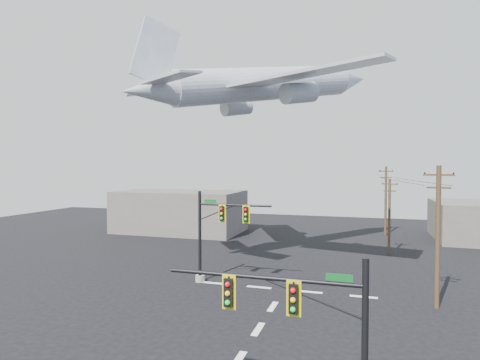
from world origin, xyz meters
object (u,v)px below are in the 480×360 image
(signal_mast_near, at_px, (317,342))
(signal_mast_far, at_px, (214,235))
(airliner, at_px, (266,85))
(utility_pole_b, at_px, (389,215))
(utility_pole_c, at_px, (386,199))
(utility_pole_a, at_px, (438,234))

(signal_mast_near, bearing_deg, signal_mast_far, 121.12)
(signal_mast_far, height_order, airliner, airliner)
(airliner, bearing_deg, utility_pole_b, -18.78)
(utility_pole_c, bearing_deg, utility_pole_a, -101.10)
(airliner, bearing_deg, utility_pole_a, -82.78)
(signal_mast_far, bearing_deg, utility_pole_a, -3.37)
(utility_pole_b, bearing_deg, signal_mast_far, -116.59)
(utility_pole_a, bearing_deg, utility_pole_c, 103.65)
(signal_mast_far, xyz_separation_m, airliner, (2.51, 7.85, 13.63))
(signal_mast_far, relative_size, utility_pole_c, 0.79)
(utility_pole_b, bearing_deg, signal_mast_near, -80.67)
(signal_mast_near, xyz_separation_m, utility_pole_a, (6.36, 15.96, 1.48))
(signal_mast_near, distance_m, utility_pole_c, 45.89)
(signal_mast_near, bearing_deg, utility_pole_c, 84.34)
(signal_mast_far, xyz_separation_m, utility_pole_a, (16.59, -0.98, 1.06))
(utility_pole_a, height_order, utility_pole_b, utility_pole_a)
(signal_mast_far, relative_size, utility_pole_b, 0.92)
(signal_mast_far, bearing_deg, airliner, 72.29)
(signal_mast_near, distance_m, signal_mast_far, 19.79)
(utility_pole_c, distance_m, airliner, 27.28)
(signal_mast_near, height_order, utility_pole_a, utility_pole_a)
(signal_mast_far, bearing_deg, utility_pole_b, 46.62)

